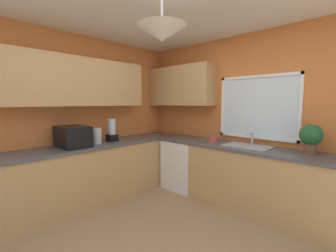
# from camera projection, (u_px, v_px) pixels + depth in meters

# --- Properties ---
(room_shell) EXTENTS (4.01, 3.85, 2.59)m
(room_shell) POSITION_uv_depth(u_px,v_px,m) (146.00, 78.00, 2.98)
(room_shell) COLOR #D17238
(room_shell) RESTS_ON ground_plane
(counter_run_left) EXTENTS (0.65, 3.46, 0.88)m
(counter_run_left) POSITION_uv_depth(u_px,v_px,m) (84.00, 175.00, 3.29)
(counter_run_left) COLOR tan
(counter_run_left) RESTS_ON ground_plane
(counter_run_back) EXTENTS (3.10, 0.65, 0.88)m
(counter_run_back) POSITION_uv_depth(u_px,v_px,m) (251.00, 178.00, 3.15)
(counter_run_back) COLOR tan
(counter_run_back) RESTS_ON ground_plane
(dishwasher) EXTENTS (0.60, 0.60, 0.84)m
(dishwasher) POSITION_uv_depth(u_px,v_px,m) (185.00, 164.00, 3.94)
(dishwasher) COLOR white
(dishwasher) RESTS_ON ground_plane
(microwave) EXTENTS (0.48, 0.36, 0.29)m
(microwave) POSITION_uv_depth(u_px,v_px,m) (73.00, 137.00, 3.13)
(microwave) COLOR black
(microwave) RESTS_ON counter_run_left
(kettle) EXTENTS (0.15, 0.15, 0.24)m
(kettle) POSITION_uv_depth(u_px,v_px,m) (97.00, 136.00, 3.37)
(kettle) COLOR #B7B7BC
(kettle) RESTS_ON counter_run_left
(sink_assembly) EXTENTS (0.62, 0.40, 0.19)m
(sink_assembly) POSITION_uv_depth(u_px,v_px,m) (247.00, 146.00, 3.16)
(sink_assembly) COLOR #9EA0A5
(sink_assembly) RESTS_ON counter_run_back
(potted_plant) EXTENTS (0.25, 0.25, 0.36)m
(potted_plant) POSITION_uv_depth(u_px,v_px,m) (311.00, 137.00, 2.65)
(potted_plant) COLOR brown
(potted_plant) RESTS_ON counter_run_back
(bowl) EXTENTS (0.16, 0.16, 0.09)m
(bowl) POSITION_uv_depth(u_px,v_px,m) (213.00, 139.00, 3.53)
(bowl) COLOR #B74C42
(bowl) RESTS_ON counter_run_back
(blender_appliance) EXTENTS (0.15, 0.15, 0.36)m
(blender_appliance) POSITION_uv_depth(u_px,v_px,m) (112.00, 131.00, 3.58)
(blender_appliance) COLOR black
(blender_appliance) RESTS_ON counter_run_left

